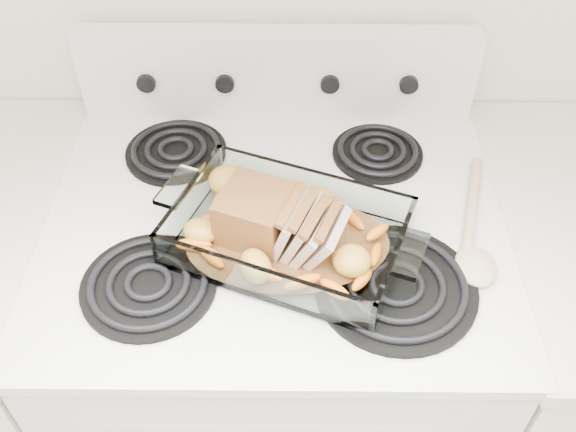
{
  "coord_description": "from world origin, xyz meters",
  "views": [
    {
      "loc": [
        0.03,
        0.88,
        1.72
      ],
      "look_at": [
        0.02,
        1.6,
        0.99
      ],
      "focal_mm": 40.0,
      "sensor_mm": 36.0,
      "label": 1
    }
  ],
  "objects_px": {
    "counter_right": "(576,364)",
    "baking_dish": "(288,238)",
    "electric_range": "(278,358)",
    "pork_roast": "(270,224)"
  },
  "relations": [
    {
      "from": "pork_roast",
      "to": "baking_dish",
      "type": "bearing_deg",
      "value": 12.44
    },
    {
      "from": "baking_dish",
      "to": "pork_roast",
      "type": "bearing_deg",
      "value": -158.6
    },
    {
      "from": "electric_range",
      "to": "baking_dish",
      "type": "bearing_deg",
      "value": -74.02
    },
    {
      "from": "baking_dish",
      "to": "pork_roast",
      "type": "xyz_separation_m",
      "value": [
        -0.03,
        0.0,
        0.03
      ]
    },
    {
      "from": "counter_right",
      "to": "baking_dish",
      "type": "distance_m",
      "value": 0.82
    },
    {
      "from": "counter_right",
      "to": "baking_dish",
      "type": "xyz_separation_m",
      "value": [
        -0.64,
        -0.08,
        0.5
      ]
    },
    {
      "from": "baking_dish",
      "to": "electric_range",
      "type": "bearing_deg",
      "value": 127.38
    },
    {
      "from": "baking_dish",
      "to": "counter_right",
      "type": "bearing_deg",
      "value": 28.48
    },
    {
      "from": "electric_range",
      "to": "baking_dish",
      "type": "xyz_separation_m",
      "value": [
        0.02,
        -0.08,
        0.48
      ]
    },
    {
      "from": "counter_right",
      "to": "pork_roast",
      "type": "bearing_deg",
      "value": -173.21
    }
  ]
}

